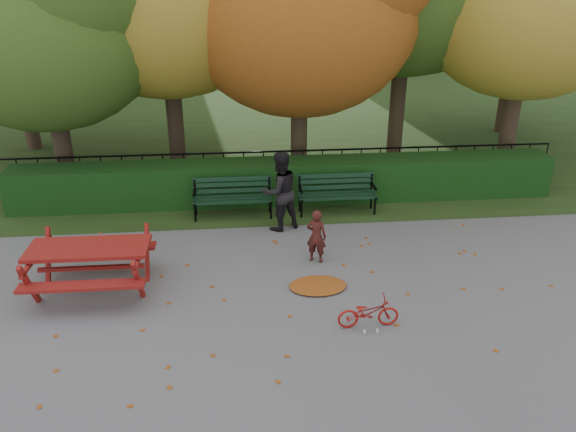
{
  "coord_description": "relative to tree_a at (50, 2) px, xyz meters",
  "views": [
    {
      "loc": [
        -1.17,
        -8.2,
        5.28
      ],
      "look_at": [
        -0.26,
        1.31,
        1.0
      ],
      "focal_mm": 35.0,
      "sensor_mm": 36.0,
      "label": 1
    }
  ],
  "objects": [
    {
      "name": "adult",
      "position": [
        4.9,
        -2.68,
        -3.65
      ],
      "size": [
        1.05,
        0.95,
        1.75
      ],
      "primitive_type": "imported",
      "rotation": [
        0.0,
        0.0,
        3.57
      ],
      "color": "black",
      "rests_on": "ground"
    },
    {
      "name": "bench_left",
      "position": [
        3.89,
        -1.88,
        -4.0
      ],
      "size": [
        1.8,
        0.57,
        0.88
      ],
      "color": "black",
      "rests_on": "ground"
    },
    {
      "name": "bicycle",
      "position": [
        6.0,
        -6.46,
        -4.26
      ],
      "size": [
        0.99,
        0.37,
        0.52
      ],
      "primitive_type": "imported",
      "rotation": [
        0.0,
        0.0,
        1.6
      ],
      "color": "#A3140F",
      "rests_on": "ground"
    },
    {
      "name": "child",
      "position": [
        5.48,
        -4.23,
        -3.98
      ],
      "size": [
        0.46,
        0.4,
        1.08
      ],
      "primitive_type": "imported",
      "rotation": [
        0.0,
        0.0,
        2.71
      ],
      "color": "#3F1714",
      "rests_on": "ground"
    },
    {
      "name": "grass_strip",
      "position": [
        5.19,
        8.42,
        -4.52
      ],
      "size": [
        90.0,
        90.0,
        0.0
      ],
      "primitive_type": "plane",
      "color": "#203214",
      "rests_on": "ground"
    },
    {
      "name": "tree_a",
      "position": [
        0.0,
        0.0,
        0.0
      ],
      "size": [
        5.88,
        5.6,
        7.48
      ],
      "color": "#2F1F19",
      "rests_on": "ground"
    },
    {
      "name": "picnic_table",
      "position": [
        1.42,
        -4.93,
        -3.84
      ],
      "size": [
        2.06,
        1.66,
        0.99
      ],
      "rotation": [
        0.0,
        0.0,
        -0.01
      ],
      "color": "maroon",
      "rests_on": "ground"
    },
    {
      "name": "hedge",
      "position": [
        5.19,
        -1.08,
        -4.02
      ],
      "size": [
        13.0,
        0.9,
        1.0
      ],
      "primitive_type": "cube",
      "color": "black",
      "rests_on": "ground"
    },
    {
      "name": "leaf_pile",
      "position": [
        5.37,
        -5.21,
        -4.48
      ],
      "size": [
        1.12,
        0.85,
        0.07
      ],
      "primitive_type": "ellipsoid",
      "rotation": [
        0.0,
        0.0,
        0.13
      ],
      "color": "#77360E",
      "rests_on": "ground"
    },
    {
      "name": "ground",
      "position": [
        5.19,
        -5.58,
        -4.52
      ],
      "size": [
        90.0,
        90.0,
        0.0
      ],
      "primitive_type": "plane",
      "color": "slate",
      "rests_on": "ground"
    },
    {
      "name": "leaf_scatter",
      "position": [
        5.19,
        -5.28,
        -4.51
      ],
      "size": [
        9.0,
        5.7,
        0.01
      ],
      "primitive_type": null,
      "color": "#77360E",
      "rests_on": "ground"
    },
    {
      "name": "bench_right",
      "position": [
        6.29,
        -1.88,
        -4.0
      ],
      "size": [
        1.8,
        0.57,
        0.88
      ],
      "color": "black",
      "rests_on": "ground"
    },
    {
      "name": "iron_fence",
      "position": [
        5.19,
        -0.28,
        -3.98
      ],
      "size": [
        14.0,
        0.04,
        1.02
      ],
      "color": "black",
      "rests_on": "ground"
    }
  ]
}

